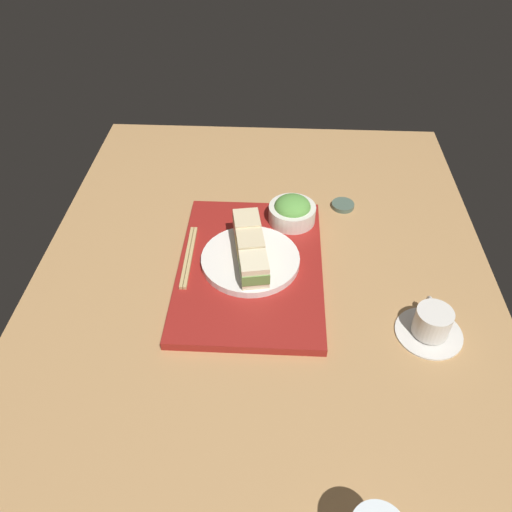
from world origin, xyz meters
TOP-DOWN VIEW (x-y plane):
  - ground_plane at (0.00, 0.00)cm, footprint 140.00×100.00cm
  - serving_tray at (-5.89, -2.92)cm, footprint 44.68×31.02cm
  - sandwich_plate at (-6.47, -2.93)cm, footprint 21.36×21.36cm
  - sandwich_near at (-12.65, -4.05)cm, footprint 7.41×6.79cm
  - sandwich_middle at (-6.47, -2.93)cm, footprint 7.36×6.86cm
  - sandwich_far at (-0.29, -1.82)cm, footprint 7.74×6.79cm
  - salad_bowl at (-21.69, 6.05)cm, footprint 11.08×11.08cm
  - chopsticks_pair at (-7.34, -16.54)cm, footprint 19.44×1.87cm
  - coffee_cup at (9.76, 32.60)cm, footprint 12.94×12.94cm
  - small_sauce_dish at (-30.10, 19.00)cm, footprint 5.64×5.64cm

SIDE VIEW (x-z plane):
  - ground_plane at x=0.00cm, z-range -3.00..0.00cm
  - small_sauce_dish at x=-30.10cm, z-range 0.00..1.12cm
  - serving_tray at x=-5.89cm, z-range 0.00..1.94cm
  - chopsticks_pair at x=-7.34cm, z-range 1.94..2.64cm
  - coffee_cup at x=9.76cm, z-range -0.49..5.78cm
  - sandwich_plate at x=-6.47cm, z-range 1.94..3.52cm
  - salad_bowl at x=-21.69cm, z-range 1.58..7.94cm
  - sandwich_far at x=-0.29cm, z-range 3.52..8.81cm
  - sandwich_middle at x=-6.47cm, z-range 3.52..9.20cm
  - sandwich_near at x=-12.65cm, z-range 3.52..9.56cm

